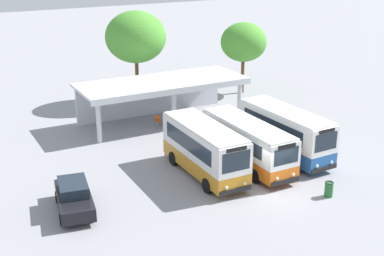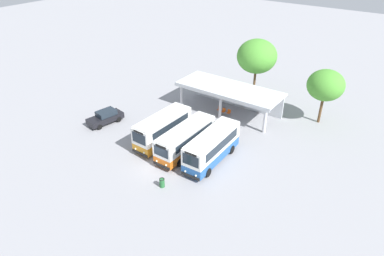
{
  "view_description": "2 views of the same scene",
  "coord_description": "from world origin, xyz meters",
  "px_view_note": "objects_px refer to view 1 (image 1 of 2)",
  "views": [
    {
      "loc": [
        -17.47,
        -22.38,
        13.97
      ],
      "look_at": [
        -1.37,
        7.61,
        1.79
      ],
      "focal_mm": 49.74,
      "sensor_mm": 36.0,
      "label": 1
    },
    {
      "loc": [
        19.23,
        -20.68,
        20.73
      ],
      "look_at": [
        0.38,
        5.53,
        2.06
      ],
      "focal_mm": 32.57,
      "sensor_mm": 36.0,
      "label": 2
    }
  ],
  "objects_px": {
    "waiting_chair_end_by_column": "(158,120)",
    "waiting_chair_middle_seat": "(174,117)",
    "city_bus_nearest_orange": "(204,148)",
    "litter_bin_apron": "(329,189)",
    "waiting_chair_second_from_end": "(167,119)",
    "parked_car_flank": "(74,197)",
    "city_bus_middle_cream": "(285,131)",
    "city_bus_second_in_row": "(247,142)"
  },
  "relations": [
    {
      "from": "waiting_chair_end_by_column",
      "to": "waiting_chair_middle_seat",
      "type": "relative_size",
      "value": 1.0
    },
    {
      "from": "city_bus_nearest_orange",
      "to": "litter_bin_apron",
      "type": "bearing_deg",
      "value": -51.11
    },
    {
      "from": "waiting_chair_second_from_end",
      "to": "waiting_chair_end_by_column",
      "type": "bearing_deg",
      "value": 171.45
    },
    {
      "from": "city_bus_nearest_orange",
      "to": "waiting_chair_middle_seat",
      "type": "relative_size",
      "value": 8.74
    },
    {
      "from": "parked_car_flank",
      "to": "litter_bin_apron",
      "type": "xyz_separation_m",
      "value": [
        13.29,
        -5.26,
        -0.37
      ]
    },
    {
      "from": "parked_car_flank",
      "to": "litter_bin_apron",
      "type": "bearing_deg",
      "value": -21.58
    },
    {
      "from": "litter_bin_apron",
      "to": "waiting_chair_end_by_column",
      "type": "bearing_deg",
      "value": 102.74
    },
    {
      "from": "parked_car_flank",
      "to": "waiting_chair_second_from_end",
      "type": "xyz_separation_m",
      "value": [
        10.46,
        10.27,
        -0.31
      ]
    },
    {
      "from": "city_bus_middle_cream",
      "to": "litter_bin_apron",
      "type": "xyz_separation_m",
      "value": [
        -1.47,
        -6.08,
        -1.34
      ]
    },
    {
      "from": "waiting_chair_middle_seat",
      "to": "city_bus_second_in_row",
      "type": "bearing_deg",
      "value": -87.32
    },
    {
      "from": "city_bus_second_in_row",
      "to": "waiting_chair_second_from_end",
      "type": "height_order",
      "value": "city_bus_second_in_row"
    },
    {
      "from": "litter_bin_apron",
      "to": "waiting_chair_second_from_end",
      "type": "bearing_deg",
      "value": 100.33
    },
    {
      "from": "waiting_chair_end_by_column",
      "to": "city_bus_second_in_row",
      "type": "bearing_deg",
      "value": -79.17
    },
    {
      "from": "city_bus_nearest_orange",
      "to": "waiting_chair_end_by_column",
      "type": "distance_m",
      "value": 9.83
    },
    {
      "from": "waiting_chair_middle_seat",
      "to": "litter_bin_apron",
      "type": "bearing_deg",
      "value": -82.24
    },
    {
      "from": "city_bus_nearest_orange",
      "to": "waiting_chair_second_from_end",
      "type": "xyz_separation_m",
      "value": [
        1.98,
        9.56,
        -1.28
      ]
    },
    {
      "from": "city_bus_second_in_row",
      "to": "city_bus_middle_cream",
      "type": "relative_size",
      "value": 1.03
    },
    {
      "from": "city_bus_nearest_orange",
      "to": "waiting_chair_second_from_end",
      "type": "relative_size",
      "value": 8.74
    },
    {
      "from": "city_bus_nearest_orange",
      "to": "waiting_chair_second_from_end",
      "type": "height_order",
      "value": "city_bus_nearest_orange"
    },
    {
      "from": "city_bus_nearest_orange",
      "to": "waiting_chair_second_from_end",
      "type": "distance_m",
      "value": 9.85
    },
    {
      "from": "city_bus_second_in_row",
      "to": "waiting_chair_second_from_end",
      "type": "xyz_separation_m",
      "value": [
        -1.16,
        9.62,
        -1.13
      ]
    },
    {
      "from": "waiting_chair_end_by_column",
      "to": "waiting_chair_second_from_end",
      "type": "relative_size",
      "value": 1.0
    },
    {
      "from": "waiting_chair_second_from_end",
      "to": "parked_car_flank",
      "type": "bearing_deg",
      "value": -135.54
    },
    {
      "from": "city_bus_second_in_row",
      "to": "city_bus_nearest_orange",
      "type": "bearing_deg",
      "value": 178.87
    },
    {
      "from": "city_bus_nearest_orange",
      "to": "city_bus_middle_cream",
      "type": "bearing_deg",
      "value": 1.04
    },
    {
      "from": "waiting_chair_second_from_end",
      "to": "waiting_chair_middle_seat",
      "type": "xyz_separation_m",
      "value": [
        0.7,
        0.08,
        0.0
      ]
    },
    {
      "from": "city_bus_middle_cream",
      "to": "waiting_chair_end_by_column",
      "type": "distance_m",
      "value": 10.86
    },
    {
      "from": "waiting_chair_end_by_column",
      "to": "waiting_chair_second_from_end",
      "type": "distance_m",
      "value": 0.71
    },
    {
      "from": "parked_car_flank",
      "to": "city_bus_second_in_row",
      "type": "bearing_deg",
      "value": 3.17
    },
    {
      "from": "city_bus_second_in_row",
      "to": "waiting_chair_second_from_end",
      "type": "distance_m",
      "value": 9.76
    },
    {
      "from": "waiting_chair_end_by_column",
      "to": "litter_bin_apron",
      "type": "height_order",
      "value": "litter_bin_apron"
    },
    {
      "from": "city_bus_middle_cream",
      "to": "parked_car_flank",
      "type": "relative_size",
      "value": 1.72
    },
    {
      "from": "waiting_chair_second_from_end",
      "to": "city_bus_middle_cream",
      "type": "bearing_deg",
      "value": -65.54
    },
    {
      "from": "city_bus_middle_cream",
      "to": "waiting_chair_second_from_end",
      "type": "height_order",
      "value": "city_bus_middle_cream"
    },
    {
      "from": "city_bus_nearest_orange",
      "to": "waiting_chair_end_by_column",
      "type": "xyz_separation_m",
      "value": [
        1.28,
        9.67,
        -1.28
      ]
    },
    {
      "from": "city_bus_nearest_orange",
      "to": "waiting_chair_end_by_column",
      "type": "height_order",
      "value": "city_bus_nearest_orange"
    },
    {
      "from": "city_bus_second_in_row",
      "to": "waiting_chair_end_by_column",
      "type": "bearing_deg",
      "value": 100.83
    },
    {
      "from": "parked_car_flank",
      "to": "waiting_chair_second_from_end",
      "type": "relative_size",
      "value": 5.3
    },
    {
      "from": "city_bus_second_in_row",
      "to": "city_bus_middle_cream",
      "type": "height_order",
      "value": "city_bus_middle_cream"
    },
    {
      "from": "city_bus_middle_cream",
      "to": "waiting_chair_end_by_column",
      "type": "bearing_deg",
      "value": 117.63
    },
    {
      "from": "city_bus_nearest_orange",
      "to": "parked_car_flank",
      "type": "xyz_separation_m",
      "value": [
        -8.48,
        -0.71,
        -0.98
      ]
    },
    {
      "from": "city_bus_nearest_orange",
      "to": "waiting_chair_second_from_end",
      "type": "bearing_deg",
      "value": 78.29
    }
  ]
}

